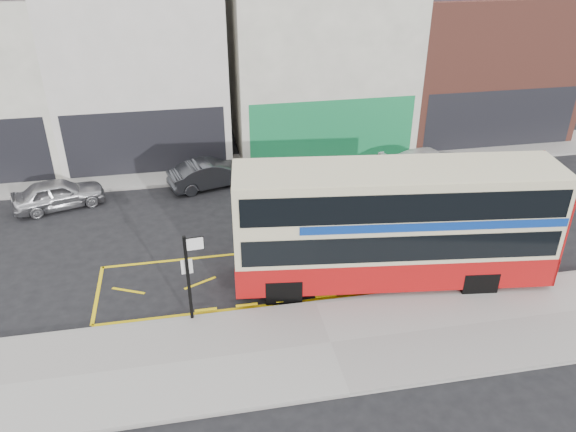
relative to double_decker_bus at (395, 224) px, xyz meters
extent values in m
plane|color=black|center=(-2.86, -0.60, -2.20)|extent=(120.00, 120.00, 0.00)
cube|color=#9D9A95|center=(-2.86, -2.90, -2.12)|extent=(40.00, 4.00, 0.15)
cube|color=gray|center=(-2.86, -0.97, -2.12)|extent=(40.00, 0.15, 0.15)
cube|color=#9D9A95|center=(-2.86, 10.40, -2.12)|extent=(50.00, 3.00, 0.15)
cube|color=silver|center=(-8.36, 14.40, 2.30)|extent=(8.00, 8.00, 9.00)
cube|color=black|center=(-8.36, 10.42, -0.60)|extent=(7.36, 0.06, 3.20)
cube|color=black|center=(-8.36, 10.44, -0.80)|extent=(5.60, 0.04, 2.00)
cube|color=silver|center=(0.64, 14.40, 2.05)|extent=(9.00, 8.00, 8.50)
cube|color=#157B44|center=(0.64, 10.42, -0.60)|extent=(8.28, 0.06, 3.20)
cube|color=black|center=(0.64, 10.44, -0.80)|extent=(6.30, 0.04, 2.00)
cube|color=brown|center=(9.64, 14.40, 1.55)|extent=(9.00, 8.00, 7.50)
cube|color=black|center=(9.64, 10.42, -0.60)|extent=(8.28, 0.06, 3.20)
cube|color=black|center=(9.64, 10.44, -0.80)|extent=(6.30, 0.04, 2.00)
cube|color=beige|center=(-0.03, 0.00, 0.05)|extent=(10.65, 3.60, 3.84)
cube|color=#9F0C0D|center=(-0.03, 0.00, -1.35)|extent=(10.69, 3.65, 1.04)
cube|color=#9F0C0D|center=(5.13, -0.62, 0.05)|extent=(0.35, 2.40, 3.84)
cube|color=black|center=(-0.03, 0.00, -0.21)|extent=(10.24, 3.61, 0.90)
cube|color=black|center=(-0.03, 0.00, 1.22)|extent=(10.24, 3.61, 0.95)
cube|color=navy|center=(0.91, -0.11, 0.55)|extent=(8.58, 3.40, 0.28)
cube|color=black|center=(-5.20, 0.62, -0.44)|extent=(0.32, 2.17, 1.52)
cube|color=black|center=(-5.20, 0.62, 1.22)|extent=(0.32, 2.17, 0.95)
cube|color=black|center=(-5.19, 0.62, 0.46)|extent=(0.25, 1.65, 0.33)
cube|color=beige|center=(-0.03, 0.00, 1.93)|extent=(10.63, 3.51, 0.11)
cylinder|color=black|center=(-3.84, -0.61, -1.73)|extent=(0.97, 0.38, 0.95)
cylinder|color=black|center=(-3.58, 1.50, -1.73)|extent=(0.97, 0.38, 0.95)
cylinder|color=black|center=(2.57, -1.38, -1.73)|extent=(0.97, 0.38, 0.95)
cylinder|color=black|center=(2.82, 0.73, -1.73)|extent=(0.97, 0.38, 0.95)
cube|color=black|center=(-6.80, -1.00, -0.59)|extent=(0.10, 0.10, 2.92)
cube|color=white|center=(-6.51, -0.97, 0.58)|extent=(0.53, 0.08, 0.43)
cube|color=white|center=(-6.80, -0.94, -0.20)|extent=(0.34, 0.06, 0.49)
imported|color=#A3A3A7|center=(-12.06, 7.77, -1.57)|extent=(3.98, 2.48, 1.26)
imported|color=#36383D|center=(-5.56, 8.64, -1.57)|extent=(4.04, 2.36, 1.26)
imported|color=white|center=(4.71, 7.69, -1.50)|extent=(5.06, 2.78, 1.39)
cylinder|color=black|center=(6.36, 11.25, -1.35)|extent=(0.24, 0.24, 1.70)
camera|label=1|loc=(-6.43, -15.04, 9.07)|focal=35.00mm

